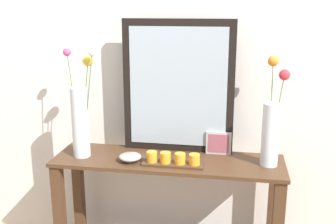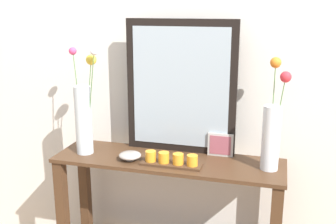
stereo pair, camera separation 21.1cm
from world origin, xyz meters
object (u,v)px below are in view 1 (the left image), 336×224
(tall_vase_left, at_px, (81,117))
(decorative_bowl, at_px, (130,157))
(mirror_leaning, at_px, (178,87))
(vase_right, at_px, (271,127))
(picture_frame_small, at_px, (219,143))
(candle_tray, at_px, (173,160))
(console_table, at_px, (168,211))

(tall_vase_left, distance_m, decorative_bowl, 0.34)
(mirror_leaning, height_order, vase_right, mirror_leaning)
(tall_vase_left, bearing_deg, decorative_bowl, -8.49)
(mirror_leaning, distance_m, picture_frame_small, 0.38)
(tall_vase_left, bearing_deg, candle_tray, -5.87)
(candle_tray, distance_m, picture_frame_small, 0.30)
(mirror_leaning, distance_m, tall_vase_left, 0.55)
(vase_right, bearing_deg, picture_frame_small, 158.27)
(mirror_leaning, xyz_separation_m, picture_frame_small, (0.23, -0.02, -0.30))
(candle_tray, xyz_separation_m, picture_frame_small, (0.22, 0.20, 0.04))
(candle_tray, bearing_deg, decorative_bowl, 177.37)
(picture_frame_small, bearing_deg, candle_tray, -137.93)
(console_table, relative_size, decorative_bowl, 10.34)
(console_table, distance_m, picture_frame_small, 0.48)
(tall_vase_left, distance_m, picture_frame_small, 0.77)
(tall_vase_left, height_order, candle_tray, tall_vase_left)
(tall_vase_left, distance_m, candle_tray, 0.55)
(console_table, bearing_deg, mirror_leaning, 77.82)
(mirror_leaning, relative_size, vase_right, 1.32)
(tall_vase_left, distance_m, vase_right, 1.00)
(picture_frame_small, bearing_deg, decorative_bowl, -157.16)
(tall_vase_left, height_order, vase_right, tall_vase_left)
(mirror_leaning, relative_size, tall_vase_left, 1.25)
(decorative_bowl, bearing_deg, picture_frame_small, 22.84)
(console_table, relative_size, vase_right, 2.23)
(mirror_leaning, xyz_separation_m, tall_vase_left, (-0.50, -0.17, -0.15))
(mirror_leaning, relative_size, candle_tray, 2.31)
(picture_frame_small, bearing_deg, console_table, -155.14)
(vase_right, distance_m, picture_frame_small, 0.32)
(console_table, distance_m, vase_right, 0.74)
(mirror_leaning, height_order, tall_vase_left, mirror_leaning)
(mirror_leaning, bearing_deg, picture_frame_small, -5.70)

